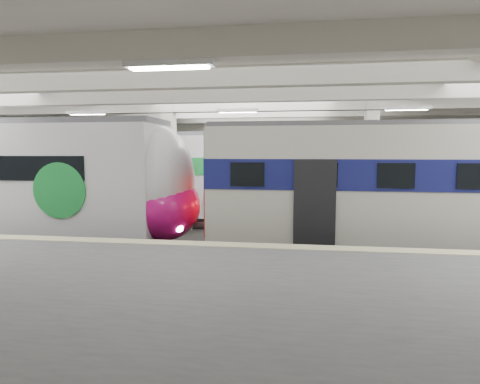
# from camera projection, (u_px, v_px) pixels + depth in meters

# --- Properties ---
(station_hall) EXTENTS (36.00, 24.00, 5.75)m
(station_hall) POSITION_uv_depth(u_px,v_px,m) (218.00, 158.00, 11.37)
(station_hall) COLOR black
(station_hall) RESTS_ON ground
(modern_emu) EXTENTS (14.02, 2.90, 4.51)m
(modern_emu) POSITION_uv_depth(u_px,v_px,m) (23.00, 186.00, 14.25)
(modern_emu) COLOR silver
(modern_emu) RESTS_ON ground
(older_rer) EXTENTS (13.04, 2.88, 4.32)m
(older_rer) POSITION_uv_depth(u_px,v_px,m) (418.00, 189.00, 12.33)
(older_rer) COLOR beige
(older_rer) RESTS_ON ground
(far_train) EXTENTS (13.46, 3.25, 4.29)m
(far_train) POSITION_uv_depth(u_px,v_px,m) (88.00, 176.00, 19.74)
(far_train) COLOR silver
(far_train) RESTS_ON ground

